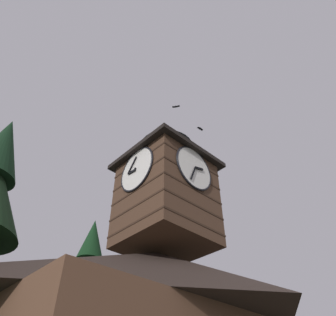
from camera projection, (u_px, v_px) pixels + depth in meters
name	position (u px, v px, depth m)	size (l,w,h in m)	color
clock_tower	(166.00, 188.00, 17.53)	(4.71, 4.71, 7.84)	#4C3323
moon	(39.00, 315.00, 49.37)	(1.52, 1.52, 1.52)	silver
flying_bird_high	(176.00, 107.00, 26.12)	(0.46, 0.58, 0.12)	black
flying_bird_low	(200.00, 129.00, 25.70)	(0.54, 0.24, 0.13)	black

